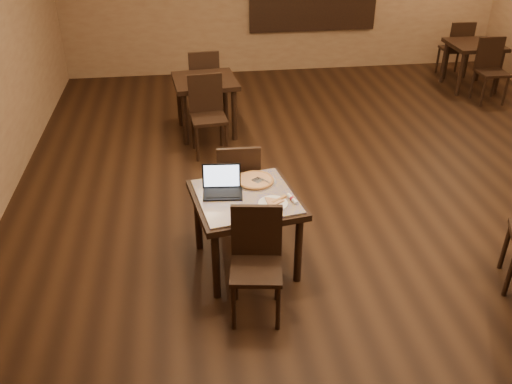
{
  "coord_description": "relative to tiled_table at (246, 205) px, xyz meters",
  "views": [
    {
      "loc": [
        -1.9,
        -4.96,
        3.27
      ],
      "look_at": [
        -1.35,
        -0.91,
        0.85
      ],
      "focal_mm": 38.0,
      "sensor_mm": 36.0,
      "label": 1
    }
  ],
  "objects": [
    {
      "name": "other_table_a",
      "position": [
        4.43,
        4.4,
        -0.01
      ],
      "size": [
        0.85,
        0.85,
        0.78
      ],
      "rotation": [
        0.0,
        0.0,
        -0.02
      ],
      "color": "black",
      "rests_on": "ground"
    },
    {
      "name": "other_table_a_chair_near",
      "position": [
        4.43,
        3.81,
        -0.09
      ],
      "size": [
        0.45,
        0.45,
        1.01
      ],
      "rotation": [
        0.0,
        0.0,
        -0.02
      ],
      "color": "black",
      "rests_on": "ground"
    },
    {
      "name": "other_table_b",
      "position": [
        -0.2,
        3.13,
        0.0
      ],
      "size": [
        0.93,
        0.93,
        0.8
      ],
      "rotation": [
        0.0,
        0.0,
        0.09
      ],
      "color": "black",
      "rests_on": "ground"
    },
    {
      "name": "pizza_slice",
      "position": [
        0.22,
        -0.18,
        0.13
      ],
      "size": [
        0.29,
        0.29,
        0.02
      ],
      "primitive_type": null,
      "rotation": [
        0.0,
        0.0,
        0.61
      ],
      "color": "beige",
      "rests_on": "plate"
    },
    {
      "name": "tiled_table",
      "position": [
        0.0,
        0.0,
        0.0
      ],
      "size": [
        1.06,
        1.06,
        0.76
      ],
      "rotation": [
        0.0,
        0.0,
        0.16
      ],
      "color": "black",
      "rests_on": "ground"
    },
    {
      "name": "chair_main_near",
      "position": [
        0.01,
        -0.62,
        -0.11
      ],
      "size": [
        0.48,
        0.48,
        0.97
      ],
      "rotation": [
        0.0,
        0.0,
        -0.15
      ],
      "color": "black",
      "rests_on": "ground"
    },
    {
      "name": "other_table_b_chair_far",
      "position": [
        -0.19,
        3.73,
        -0.08
      ],
      "size": [
        0.49,
        0.49,
        1.04
      ],
      "rotation": [
        0.0,
        0.0,
        3.24
      ],
      "color": "black",
      "rests_on": "ground"
    },
    {
      "name": "pizza_whole",
      "position": [
        0.12,
        0.24,
        0.12
      ],
      "size": [
        0.35,
        0.35,
        0.02
      ],
      "color": "beige",
      "rests_on": "pizza_pan"
    },
    {
      "name": "other_table_a_chair_far",
      "position": [
        4.43,
        4.98,
        -0.09
      ],
      "size": [
        0.45,
        0.45,
        1.01
      ],
      "rotation": [
        0.0,
        0.0,
        3.12
      ],
      "color": "black",
      "rests_on": "ground"
    },
    {
      "name": "chair_main_far",
      "position": [
        -0.0,
        0.61,
        -0.1
      ],
      "size": [
        0.44,
        0.44,
        0.99
      ],
      "rotation": [
        0.0,
        0.0,
        3.11
      ],
      "color": "black",
      "rests_on": "ground"
    },
    {
      "name": "other_table_b_chair_near",
      "position": [
        -0.21,
        2.52,
        -0.08
      ],
      "size": [
        0.49,
        0.49,
        1.04
      ],
      "rotation": [
        0.0,
        0.0,
        0.09
      ],
      "color": "black",
      "rests_on": "ground"
    },
    {
      "name": "laptop",
      "position": [
        -0.2,
        0.11,
        0.17
      ],
      "size": [
        0.37,
        0.3,
        0.24
      ],
      "rotation": [
        0.0,
        0.0,
        -0.09
      ],
      "color": "black",
      "rests_on": "tiled_table"
    },
    {
      "name": "ground",
      "position": [
        1.43,
        0.82,
        -0.66
      ],
      "size": [
        10.0,
        10.0,
        0.0
      ],
      "primitive_type": "plane",
      "color": "black",
      "rests_on": "ground"
    },
    {
      "name": "napkin_roll",
      "position": [
        0.4,
        -0.14,
        0.12
      ],
      "size": [
        0.08,
        0.16,
        0.04
      ],
      "rotation": [
        0.0,
        0.0,
        0.29
      ],
      "color": "white",
      "rests_on": "tiled_table"
    },
    {
      "name": "pizza_pan",
      "position": [
        0.12,
        0.24,
        0.11
      ],
      "size": [
        0.39,
        0.39,
        0.01
      ],
      "primitive_type": "cylinder",
      "color": "silver",
      "rests_on": "tiled_table"
    },
    {
      "name": "plate",
      "position": [
        0.22,
        -0.18,
        0.11
      ],
      "size": [
        0.26,
        0.26,
        0.01
      ],
      "primitive_type": "cylinder",
      "color": "white",
      "rests_on": "tiled_table"
    },
    {
      "name": "spatula",
      "position": [
        0.14,
        0.22,
        0.13
      ],
      "size": [
        0.2,
        0.23,
        0.01
      ],
      "primitive_type": "cube",
      "rotation": [
        0.0,
        0.0,
        0.62
      ],
      "color": "silver",
      "rests_on": "pizza_whole"
    }
  ]
}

